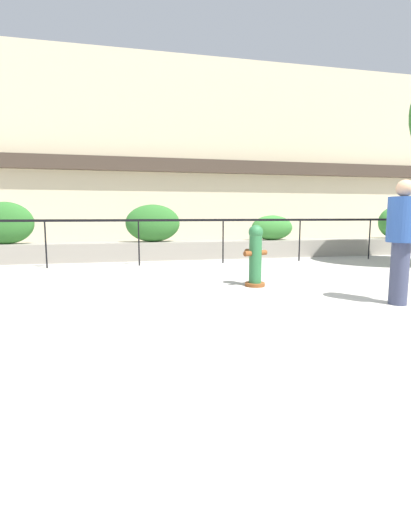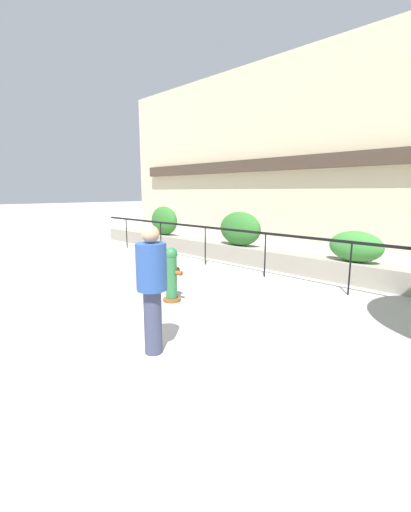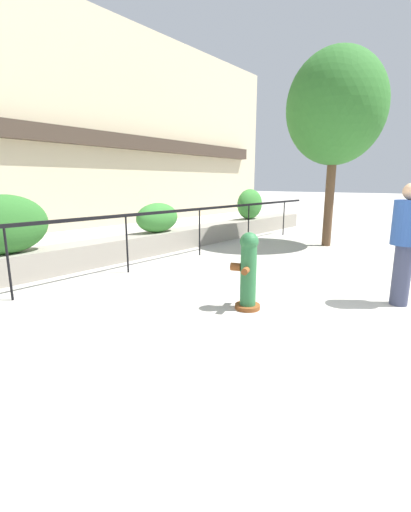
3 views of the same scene
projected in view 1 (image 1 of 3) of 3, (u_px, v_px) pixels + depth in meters
name	position (u px, v px, depth m)	size (l,w,h in m)	color
ground_plane	(323.00, 319.00, 4.15)	(120.00, 120.00, 0.00)	#B2ADA3
building_facade	(184.00, 153.00, 15.33)	(30.00, 1.36, 8.00)	beige
planter_wall_low	(214.00, 249.00, 9.96)	(18.00, 0.70, 0.50)	gray
fence_railing_segment	(223.00, 224.00, 8.80)	(15.00, 0.05, 1.15)	black
hedge_bush_0	(5.00, 223.00, 8.78)	(1.40, 0.59, 1.09)	#2D6B28
hedge_bush_1	(153.00, 223.00, 9.52)	(1.50, 0.69, 1.04)	#2D6B28
hedge_bush_2	(272.00, 228.00, 10.24)	(1.28, 0.62, 0.74)	#387F33
hedge_bush_3	(395.00, 222.00, 11.06)	(1.18, 0.65, 1.02)	#387F33
fire_hydrant	(255.00, 255.00, 6.00)	(0.47, 0.48, 1.08)	brown
pedestrian	(402.00, 234.00, 4.71)	(0.48, 0.48, 1.73)	#383D56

